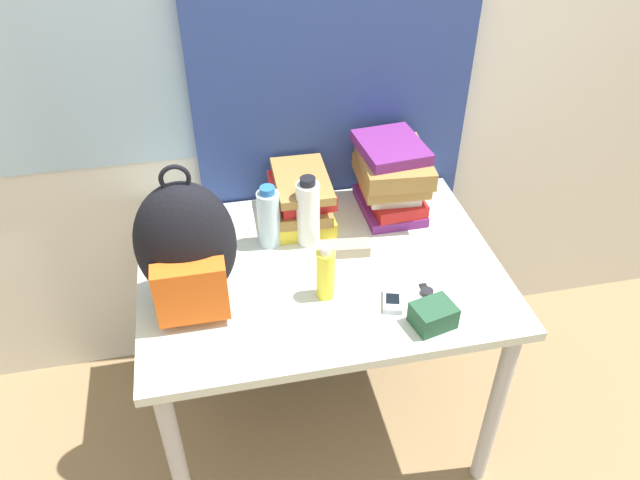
% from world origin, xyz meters
% --- Properties ---
extents(wall_back, '(6.00, 0.06, 2.50)m').
position_xyz_m(wall_back, '(-0.00, 0.87, 1.25)').
color(wall_back, silver).
rests_on(wall_back, ground_plane).
extents(curtain_blue, '(0.92, 0.04, 2.50)m').
position_xyz_m(curtain_blue, '(0.13, 0.82, 1.25)').
color(curtain_blue, navy).
rests_on(curtain_blue, ground_plane).
extents(desk, '(1.08, 0.79, 0.74)m').
position_xyz_m(desk, '(0.00, 0.39, 0.64)').
color(desk, beige).
rests_on(desk, ground_plane).
extents(backpack, '(0.27, 0.23, 0.43)m').
position_xyz_m(backpack, '(-0.38, 0.33, 0.92)').
color(backpack, black).
rests_on(backpack, desk).
extents(book_stack_left, '(0.21, 0.28, 0.17)m').
position_xyz_m(book_stack_left, '(-0.01, 0.64, 0.82)').
color(book_stack_left, yellow).
rests_on(book_stack_left, desk).
extents(book_stack_center, '(0.23, 0.30, 0.25)m').
position_xyz_m(book_stack_center, '(0.29, 0.64, 0.87)').
color(book_stack_center, '#6B2370').
rests_on(book_stack_center, desk).
extents(water_bottle, '(0.07, 0.07, 0.21)m').
position_xyz_m(water_bottle, '(-0.13, 0.54, 0.84)').
color(water_bottle, silver).
rests_on(water_bottle, desk).
extents(sports_bottle, '(0.07, 0.07, 0.24)m').
position_xyz_m(sports_bottle, '(-0.01, 0.52, 0.85)').
color(sports_bottle, white).
rests_on(sports_bottle, desk).
extents(sunscreen_bottle, '(0.05, 0.05, 0.18)m').
position_xyz_m(sunscreen_bottle, '(-0.01, 0.27, 0.82)').
color(sunscreen_bottle, yellow).
rests_on(sunscreen_bottle, desk).
extents(cell_phone, '(0.08, 0.10, 0.02)m').
position_xyz_m(cell_phone, '(0.17, 0.20, 0.75)').
color(cell_phone, '#B7BCC6').
rests_on(cell_phone, desk).
extents(sunglasses_case, '(0.16, 0.07, 0.04)m').
position_xyz_m(sunglasses_case, '(0.09, 0.44, 0.76)').
color(sunglasses_case, gray).
rests_on(sunglasses_case, desk).
extents(camera_pouch, '(0.13, 0.11, 0.07)m').
position_xyz_m(camera_pouch, '(0.25, 0.09, 0.77)').
color(camera_pouch, '#234C33').
rests_on(camera_pouch, desk).
extents(wristwatch, '(0.04, 0.08, 0.01)m').
position_xyz_m(wristwatch, '(0.27, 0.21, 0.74)').
color(wristwatch, black).
rests_on(wristwatch, desk).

